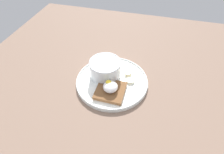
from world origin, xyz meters
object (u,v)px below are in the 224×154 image
Objects in this scene: poached_egg at (110,86)px; banana_slice_left at (131,81)px; oatmeal_bowl at (105,69)px; banana_slice_front at (128,73)px; toast_slice at (110,91)px.

poached_egg is 1.81× the size of banana_slice_left.
poached_egg is at bearing 27.65° from oatmeal_bowl.
banana_slice_front is 0.95× the size of banana_slice_left.
poached_egg is 9.51cm from banana_slice_left.
toast_slice is 11.43cm from banana_slice_front.
banana_slice_left is (-6.77, 6.22, -2.45)cm from poached_egg.
oatmeal_bowl is 3.36× the size of banana_slice_front.
poached_egg is at bearing -42.54° from banana_slice_left.
poached_egg is (-0.14, -0.10, 2.17)cm from toast_slice.
oatmeal_bowl is 10.78cm from banana_slice_left.
toast_slice and banana_slice_front have the same top height.
banana_slice_left is at bearing 138.49° from toast_slice.
banana_slice_front is at bearing 156.71° from poached_egg.
banana_slice_front is (-2.58, 8.59, -2.77)cm from oatmeal_bowl.
oatmeal_bowl reaches higher than toast_slice.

